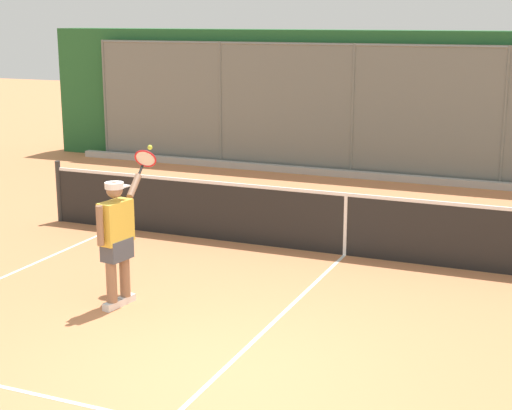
{
  "coord_description": "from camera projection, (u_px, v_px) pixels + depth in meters",
  "views": [
    {
      "loc": [
        -3.17,
        6.47,
        3.5
      ],
      "look_at": [
        0.79,
        -2.87,
        1.05
      ],
      "focal_mm": 54.96,
      "sensor_mm": 36.0,
      "label": 1
    }
  ],
  "objects": [
    {
      "name": "fence_backdrop",
      "position": [
        432.0,
        106.0,
        17.23
      ],
      "size": [
        19.16,
        1.37,
        3.2
      ],
      "color": "slate",
      "rests_on": "ground"
    },
    {
      "name": "tennis_net",
      "position": [
        346.0,
        223.0,
        11.67
      ],
      "size": [
        10.45,
        0.09,
        1.07
      ],
      "color": "#2D2D2D",
      "rests_on": "ground"
    },
    {
      "name": "tennis_player",
      "position": [
        117.0,
        235.0,
        9.53
      ],
      "size": [
        0.36,
        1.36,
        1.86
      ],
      "rotation": [
        0.0,
        0.0,
        -1.72
      ],
      "color": "silver",
      "rests_on": "ground"
    },
    {
      "name": "ground_plane",
      "position": [
        217.0,
        376.0,
        7.82
      ],
      "size": [
        60.0,
        60.0,
        0.0
      ],
      "primitive_type": "plane",
      "color": "#C67A4C"
    }
  ]
}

